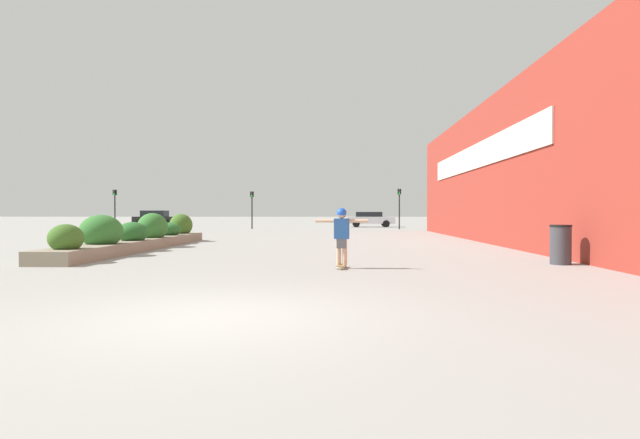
{
  "coord_description": "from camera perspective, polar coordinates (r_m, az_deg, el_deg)",
  "views": [
    {
      "loc": [
        1.63,
        -6.52,
        1.38
      ],
      "look_at": [
        0.7,
        16.75,
        1.05
      ],
      "focal_mm": 28.0,
      "sensor_mm": 36.0,
      "label": 1
    }
  ],
  "objects": [
    {
      "name": "skateboard",
      "position": [
        12.31,
        2.49,
        -5.29
      ],
      "size": [
        0.26,
        0.77,
        0.09
      ],
      "rotation": [
        0.0,
        0.0,
        -0.13
      ],
      "color": "olive",
      "rests_on": "ground_plane"
    },
    {
      "name": "planter_box",
      "position": [
        19.91,
        -19.8,
        -1.8
      ],
      "size": [
        1.4,
        12.23,
        1.35
      ],
      "color": "gray",
      "rests_on": "ground_plane"
    },
    {
      "name": "traffic_light_far_left",
      "position": [
        45.16,
        -22.41,
        1.86
      ],
      "size": [
        0.28,
        0.3,
        3.28
      ],
      "color": "black",
      "rests_on": "ground_plane"
    },
    {
      "name": "traffic_light_left",
      "position": [
        42.08,
        -7.79,
        1.87
      ],
      "size": [
        0.28,
        0.3,
        3.13
      ],
      "color": "black",
      "rests_on": "ground_plane"
    },
    {
      "name": "trash_bin",
      "position": [
        14.68,
        25.8,
        -2.59
      ],
      "size": [
        0.55,
        0.55,
        1.05
      ],
      "color": "#38383D",
      "rests_on": "ground_plane"
    },
    {
      "name": "car_center_right",
      "position": [
        46.86,
        19.61,
        0.03
      ],
      "size": [
        4.06,
        1.95,
        1.48
      ],
      "rotation": [
        0.0,
        0.0,
        -1.57
      ],
      "color": "slate",
      "rests_on": "ground_plane"
    },
    {
      "name": "ground_plane",
      "position": [
        6.86,
        -11.73,
        -10.81
      ],
      "size": [
        300.0,
        300.0,
        0.0
      ],
      "primitive_type": "plane",
      "color": "gray"
    },
    {
      "name": "skateboarder",
      "position": [
        12.25,
        2.49,
        -1.24
      ],
      "size": [
        1.3,
        0.25,
        1.4
      ],
      "rotation": [
        0.0,
        0.0,
        -0.13
      ],
      "color": "tan",
      "rests_on": "skateboard"
    },
    {
      "name": "traffic_light_right",
      "position": [
        41.43,
        9.06,
        2.04
      ],
      "size": [
        0.28,
        0.3,
        3.31
      ],
      "color": "black",
      "rests_on": "ground_plane"
    },
    {
      "name": "car_center_left",
      "position": [
        49.72,
        -18.24,
        0.13
      ],
      "size": [
        4.06,
        1.9,
        1.55
      ],
      "rotation": [
        0.0,
        0.0,
        -1.57
      ],
      "color": "black",
      "rests_on": "ground_plane"
    },
    {
      "name": "car_leftmost",
      "position": [
        47.12,
        5.76,
        0.06
      ],
      "size": [
        4.44,
        1.89,
        1.42
      ],
      "rotation": [
        0.0,
        0.0,
        -1.57
      ],
      "color": "silver",
      "rests_on": "ground_plane"
    },
    {
      "name": "building_wall_right",
      "position": [
        21.87,
        20.47,
        5.56
      ],
      "size": [
        0.67,
        33.54,
        6.4
      ],
      "color": "maroon",
      "rests_on": "ground_plane"
    }
  ]
}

